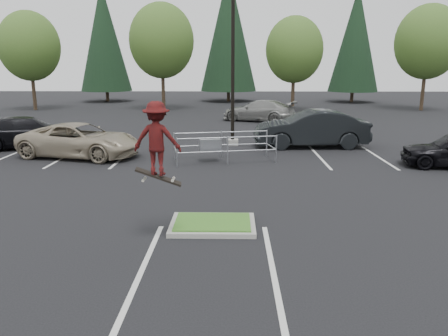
{
  "coord_description": "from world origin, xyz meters",
  "views": [
    {
      "loc": [
        0.51,
        -10.71,
        4.12
      ],
      "look_at": [
        0.26,
        1.5,
        1.23
      ],
      "focal_mm": 35.0,
      "sensor_mm": 36.0,
      "label": 1
    }
  ],
  "objects_px": {
    "decid_b": "(162,43)",
    "cart_corral": "(213,144)",
    "decid_c": "(294,52)",
    "car_l_tan": "(79,140)",
    "conif_a": "(104,38)",
    "conif_c": "(356,39)",
    "car_l_black": "(26,132)",
    "conif_b": "(229,31)",
    "light_pole": "(233,56)",
    "car_far_silver": "(260,111)",
    "decid_d": "(427,44)",
    "car_r_charc": "(311,129)",
    "skateboarder": "(157,139)",
    "decid_a": "(30,48)"
  },
  "relations": [
    {
      "from": "decid_b",
      "to": "cart_corral",
      "type": "xyz_separation_m",
      "value": [
        5.68,
        -22.63,
        -5.28
      ]
    },
    {
      "from": "decid_c",
      "to": "car_l_tan",
      "type": "bearing_deg",
      "value": -120.75
    },
    {
      "from": "conif_a",
      "to": "cart_corral",
      "type": "bearing_deg",
      "value": -66.93
    },
    {
      "from": "conif_c",
      "to": "decid_c",
      "type": "bearing_deg",
      "value": -129.64
    },
    {
      "from": "conif_c",
      "to": "car_l_black",
      "type": "bearing_deg",
      "value": -130.2
    },
    {
      "from": "decid_c",
      "to": "conif_b",
      "type": "height_order",
      "value": "conif_b"
    },
    {
      "from": "light_pole",
      "to": "car_far_silver",
      "type": "bearing_deg",
      "value": 78.39
    },
    {
      "from": "light_pole",
      "to": "conif_a",
      "type": "bearing_deg",
      "value": 117.38
    },
    {
      "from": "car_far_silver",
      "to": "cart_corral",
      "type": "bearing_deg",
      "value": 11.07
    },
    {
      "from": "conif_c",
      "to": "light_pole",
      "type": "bearing_deg",
      "value": -116.15
    },
    {
      "from": "decid_b",
      "to": "cart_corral",
      "type": "distance_m",
      "value": 23.92
    },
    {
      "from": "light_pole",
      "to": "decid_d",
      "type": "xyz_separation_m",
      "value": [
        17.49,
        18.33,
        1.35
      ]
    },
    {
      "from": "decid_b",
      "to": "decid_c",
      "type": "relative_size",
      "value": 1.15
    },
    {
      "from": "car_l_black",
      "to": "car_l_tan",
      "type": "bearing_deg",
      "value": -144.58
    },
    {
      "from": "car_l_tan",
      "to": "car_l_black",
      "type": "distance_m",
      "value": 4.17
    },
    {
      "from": "conif_b",
      "to": "car_r_charc",
      "type": "xyz_separation_m",
      "value": [
        4.5,
        -29.0,
        -6.91
      ]
    },
    {
      "from": "decid_d",
      "to": "skateboarder",
      "type": "bearing_deg",
      "value": -121.49
    },
    {
      "from": "car_far_silver",
      "to": "decid_a",
      "type": "bearing_deg",
      "value": -88.71
    },
    {
      "from": "skateboarder",
      "to": "car_l_tan",
      "type": "height_order",
      "value": "skateboarder"
    },
    {
      "from": "cart_corral",
      "to": "car_l_tan",
      "type": "height_order",
      "value": "car_l_tan"
    },
    {
      "from": "skateboarder",
      "to": "car_r_charc",
      "type": "bearing_deg",
      "value": -109.46
    },
    {
      "from": "decid_c",
      "to": "car_r_charc",
      "type": "relative_size",
      "value": 1.47
    },
    {
      "from": "light_pole",
      "to": "decid_b",
      "type": "distance_m",
      "value": 19.7
    },
    {
      "from": "light_pole",
      "to": "decid_a",
      "type": "relative_size",
      "value": 1.14
    },
    {
      "from": "decid_d",
      "to": "cart_corral",
      "type": "height_order",
      "value": "decid_d"
    },
    {
      "from": "decid_c",
      "to": "cart_corral",
      "type": "distance_m",
      "value": 23.26
    },
    {
      "from": "conif_c",
      "to": "cart_corral",
      "type": "height_order",
      "value": "conif_c"
    },
    {
      "from": "cart_corral",
      "to": "conif_c",
      "type": "bearing_deg",
      "value": 53.94
    },
    {
      "from": "conif_a",
      "to": "car_r_charc",
      "type": "distance_m",
      "value": 34.53
    },
    {
      "from": "car_far_silver",
      "to": "decid_b",
      "type": "bearing_deg",
      "value": -112.27
    },
    {
      "from": "decid_c",
      "to": "car_l_black",
      "type": "bearing_deg",
      "value": -130.48
    },
    {
      "from": "car_l_black",
      "to": "car_r_charc",
      "type": "distance_m",
      "value": 14.51
    },
    {
      "from": "car_far_silver",
      "to": "decid_d",
      "type": "bearing_deg",
      "value": 140.99
    },
    {
      "from": "light_pole",
      "to": "conif_c",
      "type": "bearing_deg",
      "value": 63.85
    },
    {
      "from": "car_far_silver",
      "to": "conif_b",
      "type": "bearing_deg",
      "value": -149.51
    },
    {
      "from": "decid_a",
      "to": "cart_corral",
      "type": "relative_size",
      "value": 1.97
    },
    {
      "from": "light_pole",
      "to": "decid_c",
      "type": "height_order",
      "value": "light_pole"
    },
    {
      "from": "conif_a",
      "to": "conif_b",
      "type": "relative_size",
      "value": 0.9
    },
    {
      "from": "decid_d",
      "to": "cart_corral",
      "type": "relative_size",
      "value": 2.08
    },
    {
      "from": "decid_a",
      "to": "skateboarder",
      "type": "xyz_separation_m",
      "value": [
        16.81,
        -31.03,
        -3.1
      ]
    },
    {
      "from": "cart_corral",
      "to": "skateboarder",
      "type": "bearing_deg",
      "value": -107.26
    },
    {
      "from": "conif_a",
      "to": "conif_c",
      "type": "height_order",
      "value": "conif_a"
    },
    {
      "from": "decid_a",
      "to": "car_l_black",
      "type": "relative_size",
      "value": 1.64
    },
    {
      "from": "light_pole",
      "to": "skateboarder",
      "type": "height_order",
      "value": "light_pole"
    },
    {
      "from": "conif_c",
      "to": "cart_corral",
      "type": "relative_size",
      "value": 2.76
    },
    {
      "from": "conif_c",
      "to": "car_far_silver",
      "type": "xyz_separation_m",
      "value": [
        -11.45,
        -17.5,
        -6.06
      ]
    },
    {
      "from": "conif_c",
      "to": "cart_corral",
      "type": "distance_m",
      "value": 35.22
    },
    {
      "from": "cart_corral",
      "to": "decid_d",
      "type": "bearing_deg",
      "value": 39.1
    },
    {
      "from": "decid_b",
      "to": "conif_a",
      "type": "relative_size",
      "value": 0.74
    },
    {
      "from": "decid_a",
      "to": "conif_a",
      "type": "relative_size",
      "value": 0.69
    }
  ]
}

